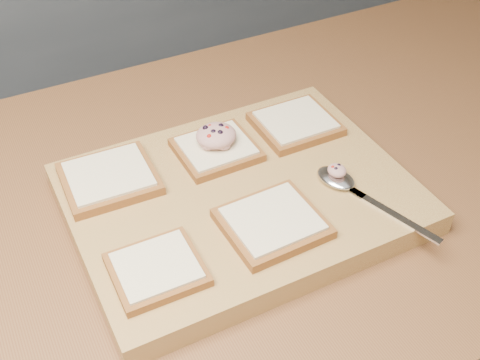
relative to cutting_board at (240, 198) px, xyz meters
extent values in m
cube|color=brown|center=(-0.07, 0.05, -0.05)|extent=(2.00, 0.80, 0.06)
cube|color=slate|center=(-0.07, 1.48, -0.47)|extent=(3.60, 0.60, 0.90)
cube|color=#B08C4B|center=(0.00, 0.00, 0.00)|extent=(0.47, 0.36, 0.04)
cube|color=brown|center=(-0.16, 0.10, 0.03)|extent=(0.13, 0.12, 0.01)
cube|color=beige|center=(-0.16, 0.10, 0.04)|extent=(0.12, 0.10, 0.00)
cube|color=brown|center=(0.00, 0.09, 0.03)|extent=(0.12, 0.11, 0.01)
cube|color=beige|center=(0.00, 0.09, 0.03)|extent=(0.10, 0.09, 0.00)
cube|color=brown|center=(0.15, 0.09, 0.03)|extent=(0.12, 0.11, 0.01)
cube|color=beige|center=(0.15, 0.09, 0.03)|extent=(0.11, 0.10, 0.00)
cube|color=brown|center=(-0.16, -0.09, 0.02)|extent=(0.11, 0.10, 0.01)
cube|color=beige|center=(-0.16, -0.09, 0.03)|extent=(0.10, 0.09, 0.00)
cube|color=brown|center=(0.00, -0.09, 0.03)|extent=(0.13, 0.12, 0.01)
cube|color=beige|center=(0.00, -0.09, 0.03)|extent=(0.11, 0.10, 0.00)
ellipsoid|color=tan|center=(0.01, 0.09, 0.05)|extent=(0.06, 0.06, 0.03)
sphere|color=black|center=(0.02, 0.10, 0.06)|extent=(0.01, 0.01, 0.01)
sphere|color=black|center=(-0.01, 0.10, 0.06)|extent=(0.01, 0.01, 0.01)
sphere|color=black|center=(0.01, 0.08, 0.06)|extent=(0.01, 0.01, 0.01)
sphere|color=black|center=(0.00, 0.09, 0.06)|extent=(0.01, 0.01, 0.01)
sphere|color=#A5140C|center=(0.02, 0.09, 0.06)|extent=(0.01, 0.01, 0.01)
sphere|color=#A5140C|center=(0.00, 0.10, 0.06)|extent=(0.01, 0.01, 0.01)
sphere|color=#A5140C|center=(-0.01, 0.08, 0.06)|extent=(0.01, 0.01, 0.01)
ellipsoid|color=silver|center=(0.13, -0.05, 0.03)|extent=(0.06, 0.07, 0.01)
cube|color=silver|center=(0.14, -0.08, 0.02)|extent=(0.02, 0.04, 0.00)
cube|color=silver|center=(0.16, -0.14, 0.02)|extent=(0.06, 0.15, 0.00)
ellipsoid|color=tan|center=(0.13, -0.05, 0.04)|extent=(0.03, 0.03, 0.01)
sphere|color=black|center=(0.13, -0.05, 0.04)|extent=(0.01, 0.01, 0.01)
sphere|color=black|center=(0.13, -0.05, 0.04)|extent=(0.01, 0.01, 0.01)
sphere|color=#A5140C|center=(0.12, -0.05, 0.04)|extent=(0.01, 0.01, 0.01)
camera|label=1|loc=(-0.29, -0.56, 0.59)|focal=45.00mm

